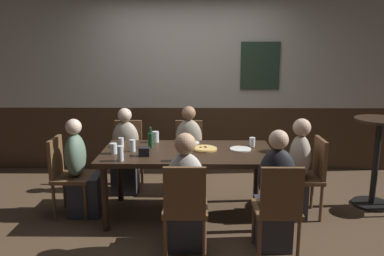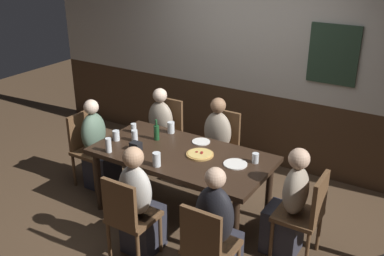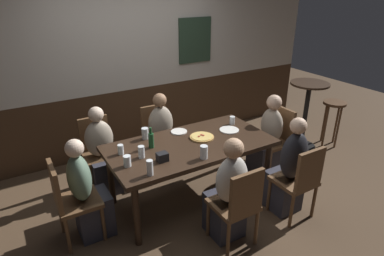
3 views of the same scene
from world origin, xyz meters
The scene contains 29 objects.
ground_plane centered at (0.00, 0.00, 0.00)m, with size 12.00×12.00×0.00m, color #4C3826.
wall_back centered at (0.01, 1.65, 1.30)m, with size 6.40×0.13×2.60m.
dining_table centered at (0.00, 0.00, 0.67)m, with size 1.86×0.94×0.74m.
chair_head_west centered at (-1.34, 0.00, 0.50)m, with size 0.40×0.40×0.88m.
chair_mid_far centered at (0.00, 0.89, 0.50)m, with size 0.40×0.40×0.88m.
chair_mid_near centered at (0.00, -0.89, 0.50)m, with size 0.40×0.40×0.88m.
chair_head_east centered at (1.34, 0.00, 0.50)m, with size 0.40×0.40×0.88m.
chair_left_far centered at (-0.82, 0.89, 0.50)m, with size 0.40×0.40×0.88m.
chair_right_near centered at (0.82, -0.89, 0.50)m, with size 0.40×0.40×0.88m.
person_head_west centered at (-1.18, 0.00, 0.45)m, with size 0.37×0.34×1.09m.
person_mid_far centered at (0.00, 0.72, 0.46)m, with size 0.34×0.37×1.11m.
person_mid_near centered at (0.00, -0.72, 0.47)m, with size 0.34×0.37×1.12m.
person_head_east centered at (1.18, 0.00, 0.46)m, with size 0.37×0.34×1.10m.
person_left_far centered at (-0.82, 0.72, 0.45)m, with size 0.34×0.37×1.08m.
person_right_near centered at (0.82, -0.72, 0.48)m, with size 0.34×0.37×1.15m.
pizza centered at (0.19, 0.06, 0.75)m, with size 0.28×0.28×0.03m.
tumbler_short centered at (-0.75, 0.16, 0.79)m, with size 0.06×0.06×0.11m.
highball_clear centered at (-0.05, -0.36, 0.81)m, with size 0.08×0.08×0.14m.
pint_glass_amber centered at (-0.66, -0.37, 0.81)m, with size 0.06×0.06×0.15m.
beer_glass_tall centered at (-0.59, -0.02, 0.80)m, with size 0.07×0.07×0.13m.
beer_glass_half centered at (0.73, 0.20, 0.78)m, with size 0.07×0.07×0.10m.
tumbler_water centered at (-0.78, -0.11, 0.79)m, with size 0.08×0.08×0.11m.
pint_glass_pale centered at (-0.38, 0.37, 0.80)m, with size 0.08×0.08×0.13m.
beer_bottle_green centered at (-0.41, 0.13, 0.83)m, with size 0.06×0.06×0.23m.
plate_white_large centered at (0.58, 0.06, 0.75)m, with size 0.23×0.23×0.01m, color white.
plate_white_small centered at (0.04, 0.33, 0.75)m, with size 0.20×0.20×0.01m, color white.
condiment_caddy centered at (-0.44, -0.19, 0.79)m, with size 0.11×0.09×0.09m, color black.
side_bar_table centered at (2.19, 0.27, 0.62)m, with size 0.56×0.56×1.05m.
bar_stool centered at (2.64, 0.12, 0.56)m, with size 0.34×0.34×0.72m.
Camera 3 is at (-1.66, -2.83, 2.39)m, focal length 30.66 mm.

